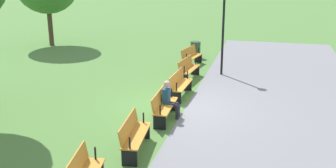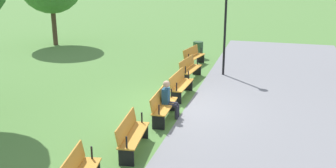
% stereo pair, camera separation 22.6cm
% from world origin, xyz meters
% --- Properties ---
extents(ground_plane, '(120.00, 120.00, 0.00)m').
position_xyz_m(ground_plane, '(0.00, 0.00, 0.00)').
color(ground_plane, '#54843D').
extents(path_paving, '(25.66, 6.20, 0.01)m').
position_xyz_m(path_paving, '(0.00, 3.46, 0.00)').
color(path_paving, gray).
rests_on(path_paving, ground).
extents(bench_0, '(1.75, 0.77, 0.89)m').
position_xyz_m(bench_0, '(-5.67, -0.58, 0.47)').
color(bench_0, orange).
rests_on(bench_0, ground).
extents(bench_1, '(1.74, 0.65, 0.89)m').
position_xyz_m(bench_1, '(-3.42, -0.25, 0.47)').
color(bench_1, orange).
rests_on(bench_1, ground).
extents(bench_2, '(1.71, 0.53, 0.89)m').
position_xyz_m(bench_2, '(-1.14, -0.09, 0.47)').
color(bench_2, orange).
rests_on(bench_2, ground).
extents(bench_3, '(1.71, 0.53, 0.89)m').
position_xyz_m(bench_3, '(1.14, -0.09, 0.47)').
color(bench_3, orange).
rests_on(bench_3, ground).
extents(bench_4, '(1.74, 0.65, 0.89)m').
position_xyz_m(bench_4, '(3.42, -0.25, 0.47)').
color(bench_4, orange).
rests_on(bench_4, ground).
extents(person_seated, '(0.33, 0.53, 1.20)m').
position_xyz_m(person_seated, '(0.93, 0.05, 0.64)').
color(person_seated, navy).
rests_on(person_seated, ground).
extents(lamp_post, '(0.32, 0.32, 3.66)m').
position_xyz_m(lamp_post, '(-4.54, 1.01, 2.58)').
color(lamp_post, black).
rests_on(lamp_post, ground).
extents(trash_bin, '(0.52, 0.52, 0.85)m').
position_xyz_m(trash_bin, '(-7.45, -0.70, 0.42)').
color(trash_bin, '#2D512D').
rests_on(trash_bin, ground).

